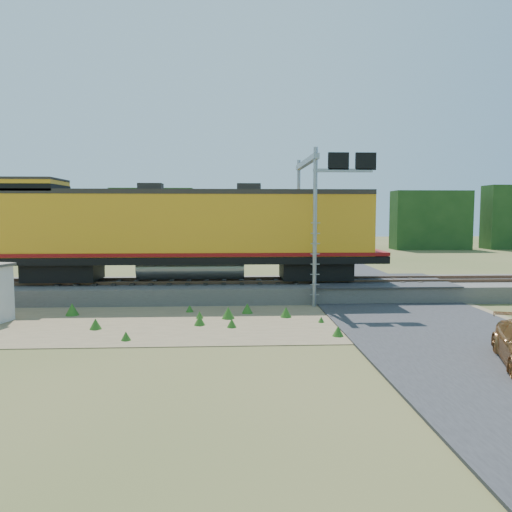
{
  "coord_description": "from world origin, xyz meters",
  "views": [
    {
      "loc": [
        -0.53,
        -19.45,
        4.37
      ],
      "look_at": [
        0.6,
        3.0,
        2.4
      ],
      "focal_mm": 35.0,
      "sensor_mm": 36.0,
      "label": 1
    }
  ],
  "objects": [
    {
      "name": "tree_line_north",
      "position": [
        0.0,
        38.0,
        3.07
      ],
      "size": [
        130.0,
        3.0,
        6.5
      ],
      "color": "#183814",
      "rests_on": "ground"
    },
    {
      "name": "signal_gantry",
      "position": [
        3.68,
        5.33,
        5.47
      ],
      "size": [
        2.9,
        6.2,
        7.31
      ],
      "color": "gray",
      "rests_on": "ground"
    },
    {
      "name": "weed_clumps",
      "position": [
        -3.5,
        0.1,
        0.0
      ],
      "size": [
        15.0,
        6.2,
        0.56
      ],
      "primitive_type": null,
      "color": "#2C601B",
      "rests_on": "ground"
    },
    {
      "name": "ground",
      "position": [
        0.0,
        0.0,
        0.0
      ],
      "size": [
        140.0,
        140.0,
        0.0
      ],
      "primitive_type": "plane",
      "color": "#475123",
      "rests_on": "ground"
    },
    {
      "name": "road",
      "position": [
        7.0,
        0.74,
        0.09
      ],
      "size": [
        7.0,
        66.0,
        0.86
      ],
      "color": "#38383A",
      "rests_on": "ground"
    },
    {
      "name": "locomotive",
      "position": [
        -2.87,
        6.0,
        3.47
      ],
      "size": [
        19.71,
        3.01,
        5.08
      ],
      "color": "black",
      "rests_on": "rails"
    },
    {
      "name": "dirt_shoulder",
      "position": [
        -2.0,
        0.5,
        0.01
      ],
      "size": [
        26.0,
        8.0,
        0.03
      ],
      "primitive_type": "cube",
      "color": "#8C7754",
      "rests_on": "ground"
    },
    {
      "name": "rails",
      "position": [
        0.0,
        6.0,
        0.88
      ],
      "size": [
        70.0,
        1.54,
        0.16
      ],
      "color": "brown",
      "rests_on": "ballast"
    },
    {
      "name": "ballast",
      "position": [
        0.0,
        6.0,
        0.4
      ],
      "size": [
        70.0,
        5.0,
        0.8
      ],
      "primitive_type": "cube",
      "color": "slate",
      "rests_on": "ground"
    }
  ]
}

